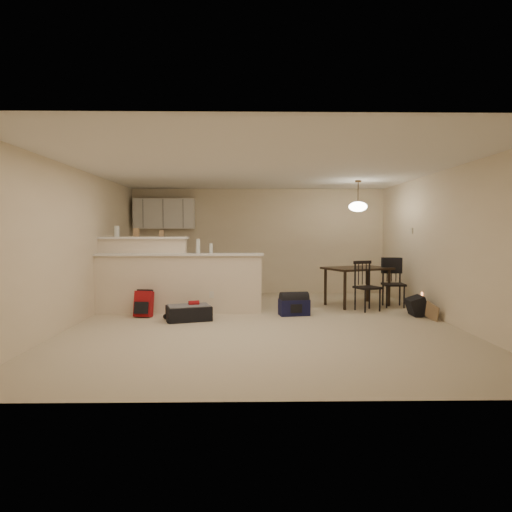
{
  "coord_description": "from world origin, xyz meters",
  "views": [
    {
      "loc": [
        -0.24,
        -7.41,
        1.49
      ],
      "look_at": [
        -0.1,
        0.7,
        1.05
      ],
      "focal_mm": 32.0,
      "sensor_mm": 36.0,
      "label": 1
    }
  ],
  "objects_px": {
    "dining_table": "(357,272)",
    "black_daypack": "(417,306)",
    "dining_chair_far": "(394,283)",
    "suitcase": "(189,313)",
    "pendant_lamp": "(358,206)",
    "dining_chair_near": "(368,286)",
    "red_backpack": "(144,304)",
    "navy_duffel": "(294,307)"
  },
  "relations": [
    {
      "from": "pendant_lamp",
      "to": "black_daypack",
      "type": "height_order",
      "value": "pendant_lamp"
    },
    {
      "from": "dining_chair_near",
      "to": "red_backpack",
      "type": "height_order",
      "value": "dining_chair_near"
    },
    {
      "from": "dining_table",
      "to": "dining_chair_far",
      "type": "relative_size",
      "value": 1.55
    },
    {
      "from": "dining_chair_far",
      "to": "pendant_lamp",
      "type": "bearing_deg",
      "value": 169.19
    },
    {
      "from": "red_backpack",
      "to": "dining_chair_far",
      "type": "bearing_deg",
      "value": 18.98
    },
    {
      "from": "dining_chair_far",
      "to": "black_daypack",
      "type": "xyz_separation_m",
      "value": [
        0.11,
        -0.96,
        -0.31
      ]
    },
    {
      "from": "red_backpack",
      "to": "black_daypack",
      "type": "relative_size",
      "value": 1.19
    },
    {
      "from": "dining_chair_near",
      "to": "red_backpack",
      "type": "distance_m",
      "value": 4.1
    },
    {
      "from": "pendant_lamp",
      "to": "red_backpack",
      "type": "distance_m",
      "value": 4.52
    },
    {
      "from": "navy_duffel",
      "to": "black_daypack",
      "type": "bearing_deg",
      "value": -12.23
    },
    {
      "from": "pendant_lamp",
      "to": "navy_duffel",
      "type": "bearing_deg",
      "value": -142.84
    },
    {
      "from": "pendant_lamp",
      "to": "navy_duffel",
      "type": "xyz_separation_m",
      "value": [
        -1.37,
        -1.04,
        -1.85
      ]
    },
    {
      "from": "dining_chair_near",
      "to": "black_daypack",
      "type": "distance_m",
      "value": 0.95
    },
    {
      "from": "dining_chair_near",
      "to": "navy_duffel",
      "type": "distance_m",
      "value": 1.52
    },
    {
      "from": "dining_chair_near",
      "to": "dining_chair_far",
      "type": "height_order",
      "value": "dining_chair_far"
    },
    {
      "from": "navy_duffel",
      "to": "dining_chair_far",
      "type": "bearing_deg",
      "value": 13.12
    },
    {
      "from": "dining_chair_near",
      "to": "suitcase",
      "type": "distance_m",
      "value": 3.36
    },
    {
      "from": "navy_duffel",
      "to": "black_daypack",
      "type": "distance_m",
      "value": 2.16
    },
    {
      "from": "suitcase",
      "to": "dining_chair_far",
      "type": "bearing_deg",
      "value": 0.8
    },
    {
      "from": "suitcase",
      "to": "black_daypack",
      "type": "height_order",
      "value": "black_daypack"
    },
    {
      "from": "dining_chair_far",
      "to": "suitcase",
      "type": "xyz_separation_m",
      "value": [
        -3.86,
        -1.3,
        -0.35
      ]
    },
    {
      "from": "dining_table",
      "to": "suitcase",
      "type": "xyz_separation_m",
      "value": [
        -3.18,
        -1.47,
        -0.56
      ]
    },
    {
      "from": "dining_chair_far",
      "to": "red_backpack",
      "type": "distance_m",
      "value": 4.79
    },
    {
      "from": "dining_chair_far",
      "to": "suitcase",
      "type": "bearing_deg",
      "value": -157.95
    },
    {
      "from": "dining_chair_near",
      "to": "black_daypack",
      "type": "relative_size",
      "value": 2.49
    },
    {
      "from": "pendant_lamp",
      "to": "red_backpack",
      "type": "bearing_deg",
      "value": -164.18
    },
    {
      "from": "pendant_lamp",
      "to": "suitcase",
      "type": "bearing_deg",
      "value": -155.14
    },
    {
      "from": "pendant_lamp",
      "to": "dining_chair_near",
      "type": "height_order",
      "value": "pendant_lamp"
    },
    {
      "from": "dining_table",
      "to": "red_backpack",
      "type": "xyz_separation_m",
      "value": [
        -4.01,
        -1.14,
        -0.45
      ]
    },
    {
      "from": "dining_chair_far",
      "to": "navy_duffel",
      "type": "relative_size",
      "value": 1.81
    },
    {
      "from": "red_backpack",
      "to": "suitcase",
      "type": "bearing_deg",
      "value": -14.81
    },
    {
      "from": "dining_table",
      "to": "black_daypack",
      "type": "xyz_separation_m",
      "value": [
        0.79,
        -1.13,
        -0.51
      ]
    },
    {
      "from": "dining_table",
      "to": "dining_chair_far",
      "type": "distance_m",
      "value": 0.73
    },
    {
      "from": "pendant_lamp",
      "to": "red_backpack",
      "type": "xyz_separation_m",
      "value": [
        -4.01,
        -1.14,
        -1.77
      ]
    },
    {
      "from": "dining_chair_far",
      "to": "navy_duffel",
      "type": "distance_m",
      "value": 2.25
    },
    {
      "from": "suitcase",
      "to": "black_daypack",
      "type": "distance_m",
      "value": 3.99
    },
    {
      "from": "suitcase",
      "to": "navy_duffel",
      "type": "bearing_deg",
      "value": -4.27
    },
    {
      "from": "black_daypack",
      "to": "dining_table",
      "type": "bearing_deg",
      "value": 35.59
    },
    {
      "from": "red_backpack",
      "to": "pendant_lamp",
      "type": "bearing_deg",
      "value": 23.21
    },
    {
      "from": "pendant_lamp",
      "to": "dining_table",
      "type": "bearing_deg",
      "value": 0.0
    },
    {
      "from": "dining_table",
      "to": "suitcase",
      "type": "relative_size",
      "value": 2.04
    },
    {
      "from": "dining_table",
      "to": "suitcase",
      "type": "height_order",
      "value": "dining_table"
    }
  ]
}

